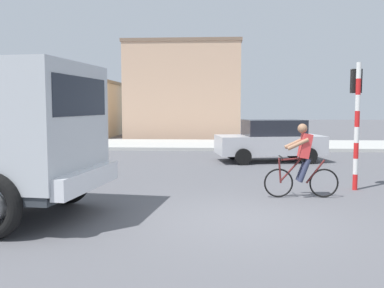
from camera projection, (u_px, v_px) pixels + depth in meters
name	position (u px, v px, depth m)	size (l,w,h in m)	color
ground_plane	(236.00, 220.00, 7.93)	(120.00, 120.00, 0.00)	#56565B
sidewalk_far	(225.00, 145.00, 22.44)	(80.00, 5.00, 0.16)	#ADADA8
cyclist	(302.00, 161.00, 9.83)	(1.73, 0.50, 1.72)	black
traffic_light_pole	(357.00, 108.00, 10.71)	(0.24, 0.43, 3.20)	red
car_red_near	(271.00, 140.00, 16.28)	(4.25, 2.42, 1.60)	#B7B7BC
building_corner_left	(63.00, 109.00, 31.00)	(8.27, 7.36, 3.84)	beige
building_mid_block	(184.00, 91.00, 28.37)	(7.40, 5.28, 6.22)	tan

